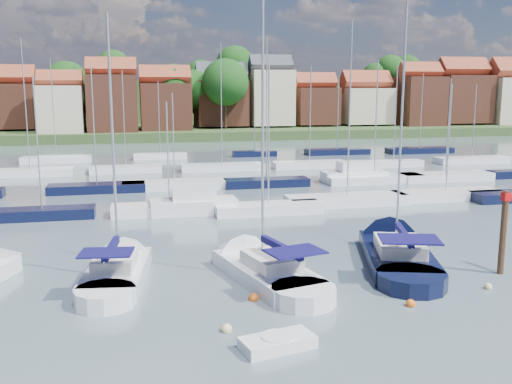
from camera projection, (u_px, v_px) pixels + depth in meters
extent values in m
plane|color=#43515B|center=(220.00, 175.00, 66.88)|extent=(260.00, 260.00, 0.00)
cube|color=white|center=(117.00, 276.00, 30.22)|extent=(3.84, 7.32, 1.20)
cone|color=white|center=(129.00, 253.00, 34.50)|extent=(3.35, 3.77, 2.91)
cylinder|color=white|center=(105.00, 300.00, 26.79)|extent=(3.28, 3.28, 1.20)
cube|color=silver|center=(115.00, 262.00, 29.57)|extent=(2.42, 3.16, 0.70)
cylinder|color=#B2B2B7|center=(113.00, 142.00, 29.42)|extent=(0.14, 0.14, 12.95)
cylinder|color=#B2B2B7|center=(111.00, 251.00, 28.46)|extent=(0.63, 3.86, 0.10)
cube|color=#100D45|center=(111.00, 248.00, 28.44)|extent=(0.80, 3.70, 0.35)
cube|color=#100D45|center=(106.00, 253.00, 27.17)|extent=(2.69, 2.07, 0.08)
cube|color=white|center=(267.00, 275.00, 30.36)|extent=(4.87, 8.12, 1.20)
cone|color=white|center=(231.00, 253.00, 34.54)|extent=(3.95, 4.33, 3.16)
cylinder|color=white|center=(303.00, 299.00, 27.01)|extent=(3.82, 3.82, 1.20)
cube|color=silver|center=(271.00, 261.00, 29.72)|extent=(2.90, 3.60, 0.70)
cylinder|color=#B2B2B7|center=(263.00, 131.00, 29.46)|extent=(0.14, 0.14, 14.04)
cylinder|color=#B2B2B7|center=(281.00, 250.00, 28.64)|extent=(1.10, 4.11, 0.10)
cube|color=#100D45|center=(281.00, 247.00, 28.61)|extent=(1.24, 3.96, 0.35)
cube|color=#100D45|center=(295.00, 251.00, 27.38)|extent=(3.06, 2.48, 0.08)
cube|color=black|center=(397.00, 259.00, 33.28)|extent=(5.97, 9.32, 1.20)
cone|color=black|center=(384.00, 235.00, 38.58)|extent=(4.67, 5.07, 3.60)
cylinder|color=black|center=(411.00, 284.00, 29.03)|extent=(4.50, 4.50, 1.20)
cube|color=silver|center=(400.00, 246.00, 32.52)|extent=(3.46, 4.18, 0.70)
cylinder|color=#B2B2B7|center=(402.00, 107.00, 32.29)|extent=(0.14, 0.14, 16.38)
cylinder|color=#B2B2B7|center=(404.00, 237.00, 31.19)|extent=(1.49, 4.63, 0.10)
cube|color=#100D45|center=(404.00, 234.00, 31.16)|extent=(1.62, 4.46, 0.35)
cube|color=#100D45|center=(410.00, 239.00, 29.60)|extent=(3.56, 2.96, 0.08)
cone|color=white|center=(7.00, 261.00, 32.97)|extent=(3.63, 3.91, 2.73)
cube|color=white|center=(278.00, 344.00, 22.35)|extent=(3.15, 1.98, 0.57)
cylinder|color=white|center=(278.00, 340.00, 22.32)|extent=(1.35, 1.35, 0.37)
cylinder|color=#4C331E|center=(502.00, 253.00, 31.21)|extent=(0.36, 0.36, 6.89)
cube|color=red|center=(506.00, 196.00, 30.65)|extent=(0.40, 0.40, 0.44)
sphere|color=beige|center=(227.00, 331.00, 23.95)|extent=(0.48, 0.48, 0.48)
sphere|color=#D85914|center=(253.00, 300.00, 27.51)|extent=(0.50, 0.50, 0.50)
sphere|color=#D85914|center=(411.00, 306.00, 26.74)|extent=(0.46, 0.46, 0.46)
sphere|color=beige|center=(378.00, 254.00, 35.17)|extent=(0.48, 0.48, 0.48)
sphere|color=beige|center=(488.00, 289.00, 29.06)|extent=(0.41, 0.41, 0.41)
cube|color=black|center=(42.00, 215.00, 44.52)|extent=(8.01, 2.24, 1.00)
cylinder|color=#B2B2B7|center=(37.00, 143.00, 43.51)|extent=(0.12, 0.12, 10.16)
cube|color=white|center=(169.00, 210.00, 46.26)|extent=(9.22, 2.58, 1.00)
cylinder|color=#B2B2B7|center=(168.00, 154.00, 45.44)|extent=(0.12, 0.12, 8.18)
cube|color=white|center=(268.00, 209.00, 46.40)|extent=(8.78, 2.46, 1.00)
cylinder|color=#B2B2B7|center=(269.00, 135.00, 45.32)|extent=(0.12, 0.12, 11.06)
cube|color=white|center=(347.00, 201.00, 49.98)|extent=(10.79, 3.02, 1.00)
cylinder|color=#B2B2B7|center=(350.00, 110.00, 48.55)|extent=(0.12, 0.12, 14.87)
cube|color=white|center=(445.00, 196.00, 52.38)|extent=(10.13, 2.84, 1.00)
cylinder|color=#B2B2B7|center=(449.00, 138.00, 51.43)|extent=(0.12, 0.12, 9.59)
cube|color=white|center=(194.00, 207.00, 46.46)|extent=(7.00, 2.60, 1.40)
cube|color=white|center=(193.00, 194.00, 46.26)|extent=(3.50, 2.20, 1.30)
cube|color=black|center=(97.00, 189.00, 55.93)|extent=(9.30, 2.60, 1.00)
cylinder|color=#B2B2B7|center=(94.00, 125.00, 54.81)|extent=(0.12, 0.12, 11.48)
cube|color=white|center=(175.00, 185.00, 57.89)|extent=(10.40, 2.91, 1.00)
cylinder|color=#B2B2B7|center=(173.00, 137.00, 57.01)|extent=(0.12, 0.12, 8.77)
cube|color=black|center=(266.00, 183.00, 59.18)|extent=(8.80, 2.46, 1.00)
cylinder|color=#B2B2B7|center=(267.00, 109.00, 57.80)|extent=(0.12, 0.12, 14.33)
cube|color=white|center=(374.00, 180.00, 61.57)|extent=(10.73, 3.00, 1.00)
cylinder|color=#B2B2B7|center=(376.00, 118.00, 60.39)|extent=(0.12, 0.12, 12.14)
cube|color=white|center=(445.00, 177.00, 63.16)|extent=(10.48, 2.93, 1.00)
cylinder|color=#B2B2B7|center=(448.00, 126.00, 62.15)|extent=(0.12, 0.12, 10.28)
cube|color=white|center=(354.00, 178.00, 61.94)|extent=(7.00, 2.60, 1.40)
cube|color=white|center=(354.00, 168.00, 61.75)|extent=(3.50, 2.20, 1.30)
cube|color=white|center=(30.00, 173.00, 66.29)|extent=(9.71, 2.72, 1.00)
cylinder|color=#B2B2B7|center=(25.00, 104.00, 64.86)|extent=(0.12, 0.12, 14.88)
cube|color=white|center=(126.00, 170.00, 68.87)|extent=(8.49, 2.38, 1.00)
cylinder|color=#B2B2B7|center=(124.00, 119.00, 67.76)|extent=(0.12, 0.12, 11.31)
cube|color=white|center=(222.00, 168.00, 70.62)|extent=(10.16, 2.85, 1.00)
cylinder|color=#B2B2B7|center=(221.00, 104.00, 69.22)|extent=(0.12, 0.12, 14.59)
cube|color=white|center=(309.00, 165.00, 73.13)|extent=(9.53, 2.67, 1.00)
cylinder|color=#B2B2B7|center=(310.00, 114.00, 71.97)|extent=(0.12, 0.12, 11.91)
cube|color=white|center=(393.00, 164.00, 74.11)|extent=(7.62, 2.13, 1.00)
cylinder|color=#B2B2B7|center=(396.00, 113.00, 72.93)|extent=(0.12, 0.12, 12.13)
cube|color=white|center=(472.00, 161.00, 77.69)|extent=(10.17, 2.85, 1.00)
cylinder|color=#B2B2B7|center=(474.00, 121.00, 76.73)|extent=(0.12, 0.12, 9.73)
cube|color=white|center=(56.00, 160.00, 78.46)|extent=(9.24, 2.59, 1.00)
cylinder|color=#B2B2B7|center=(53.00, 108.00, 77.19)|extent=(0.12, 0.12, 13.17)
cube|color=white|center=(160.00, 157.00, 82.16)|extent=(7.57, 2.12, 1.00)
cylinder|color=#B2B2B7|center=(159.00, 117.00, 81.16)|extent=(0.12, 0.12, 10.24)
cube|color=black|center=(254.00, 154.00, 85.27)|extent=(6.58, 1.84, 1.00)
cylinder|color=#B2B2B7|center=(254.00, 124.00, 84.46)|extent=(0.12, 0.12, 8.01)
cube|color=black|center=(337.00, 152.00, 87.96)|extent=(9.92, 2.78, 1.00)
cylinder|color=#B2B2B7|center=(338.00, 113.00, 86.89)|extent=(0.12, 0.12, 10.92)
cube|color=black|center=(419.00, 151.00, 89.77)|extent=(10.55, 2.95, 1.00)
cylinder|color=#B2B2B7|center=(422.00, 111.00, 88.65)|extent=(0.12, 0.12, 11.51)
cube|color=#334A25|center=(172.00, 128.00, 140.82)|extent=(200.00, 70.00, 3.00)
cube|color=#334A25|center=(166.00, 106.00, 164.00)|extent=(200.00, 60.00, 14.00)
cube|color=brown|center=(10.00, 106.00, 114.14)|extent=(10.37, 9.97, 8.73)
cube|color=brown|center=(7.00, 77.00, 113.13)|extent=(10.57, 5.13, 5.13)
cube|color=beige|center=(62.00, 110.00, 108.09)|extent=(8.09, 8.80, 8.96)
cube|color=brown|center=(60.00, 80.00, 107.10)|extent=(8.25, 4.00, 4.00)
cube|color=brown|center=(113.00, 104.00, 110.78)|extent=(9.36, 10.17, 10.97)
cube|color=brown|center=(111.00, 69.00, 109.59)|extent=(9.54, 4.63, 4.63)
cube|color=brown|center=(166.00, 107.00, 114.74)|extent=(9.90, 8.56, 9.42)
cube|color=brown|center=(165.00, 77.00, 113.67)|extent=(10.10, 4.90, 4.90)
cube|color=brown|center=(221.00, 103.00, 121.99)|extent=(10.59, 8.93, 9.49)
cube|color=#383A42|center=(221.00, 74.00, 120.90)|extent=(10.80, 5.24, 5.24)
cube|color=beige|center=(270.00, 98.00, 123.21)|extent=(9.01, 8.61, 11.65)
cube|color=#383A42|center=(271.00, 65.00, 121.97)|extent=(9.19, 4.46, 4.46)
cube|color=brown|center=(315.00, 106.00, 126.90)|extent=(9.10, 9.34, 8.00)
cube|color=brown|center=(315.00, 82.00, 125.98)|extent=(9.28, 4.50, 4.50)
cube|color=beige|center=(365.00, 106.00, 129.00)|extent=(10.86, 9.59, 7.88)
cube|color=brown|center=(366.00, 82.00, 128.05)|extent=(11.07, 5.37, 5.37)
cube|color=brown|center=(418.00, 102.00, 128.75)|extent=(9.18, 9.96, 10.97)
cube|color=brown|center=(420.00, 72.00, 127.56)|extent=(9.36, 4.54, 4.54)
cube|color=brown|center=(461.00, 99.00, 132.31)|extent=(11.39, 9.67, 10.76)
cube|color=brown|center=(463.00, 69.00, 131.10)|extent=(11.62, 5.64, 5.64)
cylinder|color=#382619|center=(389.00, 94.00, 149.88)|extent=(0.50, 0.50, 4.47)
sphere|color=#1C4C17|center=(390.00, 71.00, 148.79)|extent=(8.18, 8.18, 8.18)
cylinder|color=#382619|center=(196.00, 118.00, 120.67)|extent=(0.50, 0.50, 4.46)
sphere|color=#1C4C17|center=(195.00, 89.00, 119.58)|extent=(8.15, 8.15, 8.15)
cylinder|color=#382619|center=(235.00, 94.00, 139.35)|extent=(0.50, 0.50, 5.15)
sphere|color=#1C4C17|center=(235.00, 65.00, 138.09)|extent=(9.41, 9.41, 9.41)
cylinder|color=#382619|center=(115.00, 94.00, 135.80)|extent=(0.50, 0.50, 4.56)
sphere|color=#1C4C17|center=(113.00, 68.00, 134.69)|extent=(8.34, 8.34, 8.34)
cylinder|color=#382619|center=(68.00, 116.00, 123.93)|extent=(0.50, 0.50, 5.15)
sphere|color=#1C4C17|center=(67.00, 83.00, 122.68)|extent=(9.42, 9.42, 9.42)
cylinder|color=#382619|center=(236.00, 117.00, 131.33)|extent=(0.50, 0.50, 3.77)
sphere|color=#1C4C17|center=(236.00, 95.00, 130.41)|extent=(6.89, 6.89, 6.89)
cylinder|color=#382619|center=(226.00, 117.00, 116.98)|extent=(0.50, 0.50, 5.21)
sphere|color=#1C4C17|center=(225.00, 82.00, 115.71)|extent=(9.53, 9.53, 9.53)
cylinder|color=#382619|center=(433.00, 117.00, 138.59)|extent=(0.50, 0.50, 2.97)
sphere|color=#1C4C17|center=(434.00, 101.00, 137.87)|extent=(5.44, 5.44, 5.44)
cylinder|color=#382619|center=(175.00, 118.00, 117.57)|extent=(0.50, 0.50, 4.84)
sphere|color=#1C4C17|center=(174.00, 86.00, 116.39)|extent=(8.85, 8.85, 8.85)
cylinder|color=#382619|center=(374.00, 96.00, 149.28)|extent=(0.50, 0.50, 3.72)
sphere|color=#1C4C17|center=(375.00, 76.00, 148.37)|extent=(6.80, 6.80, 6.80)
cylinder|color=#382619|center=(418.00, 117.00, 129.64)|extent=(0.50, 0.50, 4.05)
sphere|color=#1C4C17|center=(420.00, 92.00, 128.65)|extent=(7.40, 7.40, 7.40)
cylinder|color=#382619|center=(201.00, 97.00, 137.33)|extent=(0.50, 0.50, 3.93)
sphere|color=#1C4C17|center=(201.00, 75.00, 136.37)|extent=(7.19, 7.19, 7.19)
cylinder|color=#382619|center=(312.00, 117.00, 130.53)|extent=(0.50, 0.50, 3.82)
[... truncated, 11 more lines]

